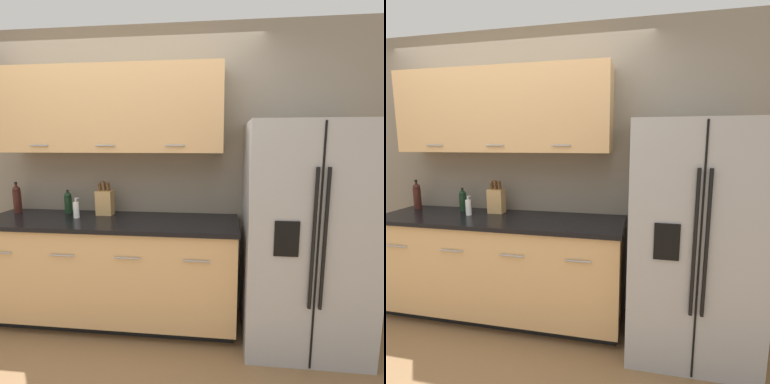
# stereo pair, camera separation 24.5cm
# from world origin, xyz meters

# --- Properties ---
(ground_plane) EXTENTS (14.00, 14.00, 0.00)m
(ground_plane) POSITION_xyz_m (0.00, 0.00, 0.00)
(ground_plane) COLOR olive
(wall_back) EXTENTS (10.00, 0.39, 2.60)m
(wall_back) POSITION_xyz_m (-0.01, 0.96, 1.44)
(wall_back) COLOR gray
(wall_back) RESTS_ON ground_plane
(counter_unit) EXTENTS (2.21, 0.64, 0.93)m
(counter_unit) POSITION_xyz_m (-0.05, 0.66, 0.47)
(counter_unit) COLOR black
(counter_unit) RESTS_ON ground_plane
(refrigerator) EXTENTS (0.90, 0.80, 1.73)m
(refrigerator) POSITION_xyz_m (1.55, 0.59, 0.87)
(refrigerator) COLOR #9E9EA0
(refrigerator) RESTS_ON ground_plane
(knife_block) EXTENTS (0.14, 0.10, 0.31)m
(knife_block) POSITION_xyz_m (-0.15, 0.82, 1.05)
(knife_block) COLOR tan
(knife_block) RESTS_ON counter_unit
(wine_bottle) EXTENTS (0.07, 0.07, 0.29)m
(wine_bottle) POSITION_xyz_m (-1.01, 0.83, 1.06)
(wine_bottle) COLOR #3D1914
(wine_bottle) RESTS_ON counter_unit
(soap_dispenser) EXTENTS (0.06, 0.05, 0.18)m
(soap_dispenser) POSITION_xyz_m (-0.35, 0.68, 1.00)
(soap_dispenser) COLOR white
(soap_dispenser) RESTS_ON counter_unit
(oil_bottle) EXTENTS (0.07, 0.07, 0.22)m
(oil_bottle) POSITION_xyz_m (-0.51, 0.84, 1.03)
(oil_bottle) COLOR black
(oil_bottle) RESTS_ON counter_unit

